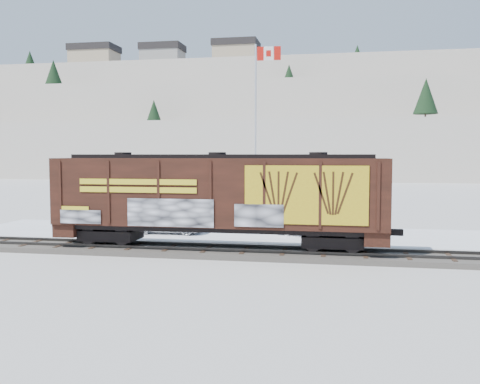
% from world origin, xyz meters
% --- Properties ---
extents(ground, '(500.00, 500.00, 0.00)m').
position_xyz_m(ground, '(0.00, 0.00, 0.00)').
color(ground, white).
rests_on(ground, ground).
extents(rail_track, '(50.00, 3.40, 0.43)m').
position_xyz_m(rail_track, '(0.00, 0.00, 0.15)').
color(rail_track, '#59544C').
rests_on(rail_track, ground).
extents(parking_strip, '(40.00, 8.00, 0.03)m').
position_xyz_m(parking_strip, '(0.00, 7.50, 0.01)').
color(parking_strip, white).
rests_on(parking_strip, ground).
extents(hillside, '(360.00, 110.00, 93.00)m').
position_xyz_m(hillside, '(-0.05, 139.79, 14.37)').
color(hillside, white).
rests_on(hillside, ground).
extents(hopper_railcar, '(17.16, 3.06, 4.75)m').
position_xyz_m(hopper_railcar, '(-1.48, -0.01, 3.06)').
color(hopper_railcar, black).
rests_on(hopper_railcar, rail_track).
extents(flagpole, '(2.30, 0.90, 13.25)m').
position_xyz_m(flagpole, '(-1.36, 12.49, 5.03)').
color(flagpole, silver).
rests_on(flagpole, ground).
extents(car_silver, '(4.80, 1.95, 1.63)m').
position_xyz_m(car_silver, '(-6.34, 6.40, 0.85)').
color(car_silver, silver).
rests_on(car_silver, parking_strip).
extents(car_white, '(4.21, 2.08, 1.33)m').
position_xyz_m(car_white, '(2.77, 7.06, 0.69)').
color(car_white, white).
rests_on(car_white, parking_strip).
extents(car_dark, '(5.55, 2.92, 1.53)m').
position_xyz_m(car_dark, '(4.71, 6.69, 0.80)').
color(car_dark, black).
rests_on(car_dark, parking_strip).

